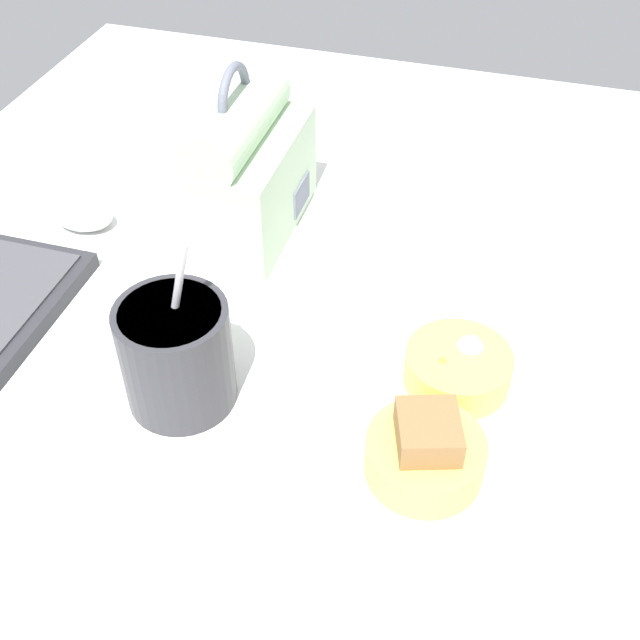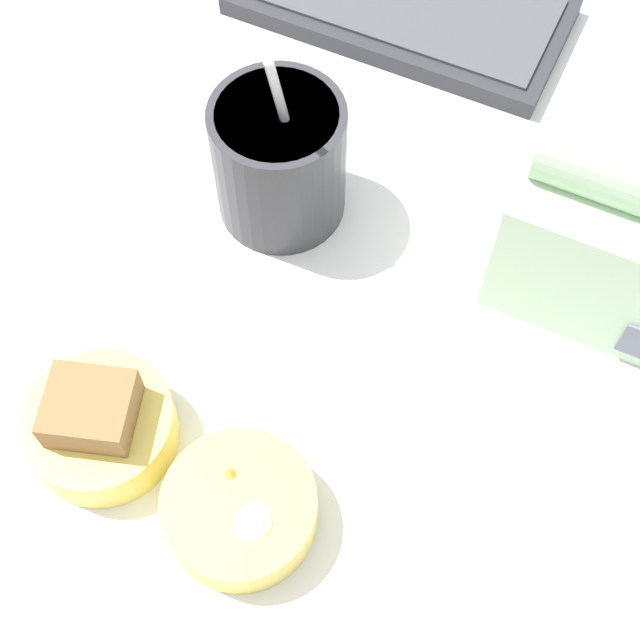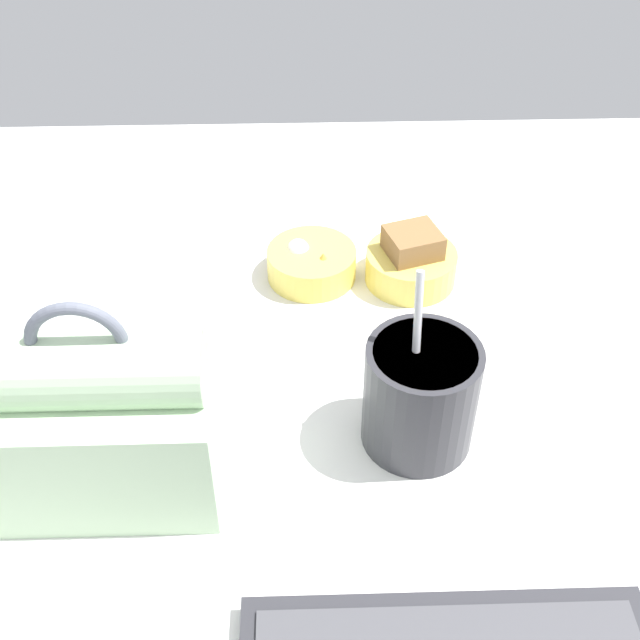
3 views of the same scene
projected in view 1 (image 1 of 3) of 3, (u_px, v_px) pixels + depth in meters
desk_surface at (276, 372)px, 79.87cm from camera, size 140.00×110.00×2.00cm
lunch_bag at (240, 170)px, 91.16cm from camera, size 19.64×12.46×20.32cm
soup_cup at (176, 354)px, 72.40cm from camera, size 10.24×10.24×18.04cm
bento_bowl_sandwich at (425, 452)px, 68.15cm from camera, size 10.35×10.35×6.65cm
bento_bowl_snacks at (457, 367)px, 76.28cm from camera, size 10.23×10.23×4.52cm
computer_mouse at (83, 215)px, 95.21cm from camera, size 5.19×7.22×2.96cm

